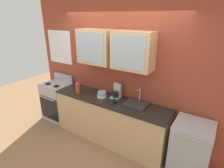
# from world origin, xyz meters

# --- Properties ---
(ground_plane) EXTENTS (10.00, 10.00, 0.00)m
(ground_plane) POSITION_xyz_m (0.00, 0.00, 0.00)
(ground_plane) COLOR #936B47
(back_wall_unit) EXTENTS (4.18, 0.44, 2.84)m
(back_wall_unit) POSITION_xyz_m (-0.01, 0.30, 1.52)
(back_wall_unit) COLOR #993D28
(back_wall_unit) RESTS_ON ground_plane
(counter) EXTENTS (2.38, 0.60, 0.92)m
(counter) POSITION_xyz_m (0.00, 0.00, 0.46)
(counter) COLOR tan
(counter) RESTS_ON ground_plane
(stove_range) EXTENTS (0.64, 0.58, 1.10)m
(stove_range) POSITION_xyz_m (-1.53, -0.00, 0.47)
(stove_range) COLOR #ADAFB5
(stove_range) RESTS_ON ground_plane
(sink_faucet) EXTENTS (0.41, 0.36, 0.28)m
(sink_faucet) POSITION_xyz_m (0.52, 0.09, 0.94)
(sink_faucet) COLOR #2D2D30
(sink_faucet) RESTS_ON counter
(bowl_stack) EXTENTS (0.19, 0.19, 0.12)m
(bowl_stack) POSITION_xyz_m (-0.19, 0.02, 0.97)
(bowl_stack) COLOR white
(bowl_stack) RESTS_ON counter
(vase) EXTENTS (0.11, 0.11, 0.24)m
(vase) POSITION_xyz_m (-0.73, -0.09, 1.04)
(vase) COLOR #BF4C19
(vase) RESTS_ON counter
(cup_near_sink) EXTENTS (0.10, 0.07, 0.08)m
(cup_near_sink) POSITION_xyz_m (0.17, -0.09, 0.95)
(cup_near_sink) COLOR black
(cup_near_sink) RESTS_ON counter
(dishwasher) EXTENTS (0.57, 0.58, 0.92)m
(dishwasher) POSITION_xyz_m (1.54, -0.00, 0.46)
(dishwasher) COLOR #ADAFB5
(dishwasher) RESTS_ON ground_plane
(coffee_maker) EXTENTS (0.17, 0.20, 0.29)m
(coffee_maker) POSITION_xyz_m (0.07, 0.16, 1.02)
(coffee_maker) COLOR #B7B7BC
(coffee_maker) RESTS_ON counter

